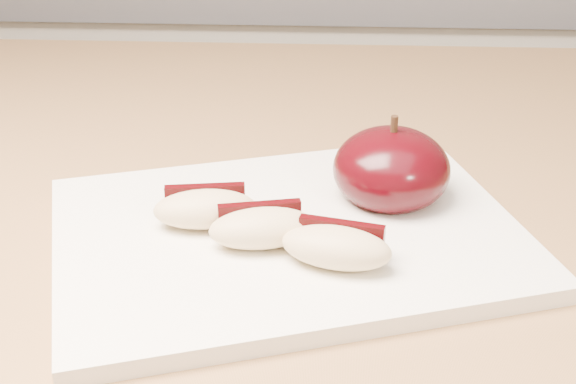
{
  "coord_description": "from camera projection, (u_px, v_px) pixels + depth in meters",
  "views": [
    {
      "loc": [
        -0.07,
        -0.03,
        1.16
      ],
      "look_at": [
        -0.09,
        0.4,
        0.94
      ],
      "focal_mm": 50.0,
      "sensor_mm": 36.0,
      "label": 1
    }
  ],
  "objects": [
    {
      "name": "apple_wedge_a",
      "position": [
        205.0,
        208.0,
        0.5
      ],
      "size": [
        0.07,
        0.04,
        0.02
      ],
      "rotation": [
        0.0,
        0.0,
        0.14
      ],
      "color": "#CEB382",
      "rests_on": "cutting_board"
    },
    {
      "name": "cutting_board",
      "position": [
        288.0,
        235.0,
        0.5
      ],
      "size": [
        0.34,
        0.29,
        0.01
      ],
      "primitive_type": "cube",
      "rotation": [
        0.0,
        0.0,
        0.31
      ],
      "color": "white",
      "rests_on": "island_counter"
    },
    {
      "name": "back_cabinet",
      "position": [
        366.0,
        217.0,
        1.41
      ],
      "size": [
        2.4,
        0.62,
        0.94
      ],
      "color": "silver",
      "rests_on": "ground"
    },
    {
      "name": "apple_wedge_c",
      "position": [
        337.0,
        246.0,
        0.46
      ],
      "size": [
        0.07,
        0.04,
        0.02
      ],
      "rotation": [
        0.0,
        0.0,
        -0.23
      ],
      "color": "#CEB382",
      "rests_on": "cutting_board"
    },
    {
      "name": "apple_half",
      "position": [
        391.0,
        169.0,
        0.53
      ],
      "size": [
        0.09,
        0.09,
        0.07
      ],
      "rotation": [
        0.0,
        0.0,
        0.16
      ],
      "color": "black",
      "rests_on": "cutting_board"
    },
    {
      "name": "apple_wedge_b",
      "position": [
        262.0,
        227.0,
        0.48
      ],
      "size": [
        0.07,
        0.04,
        0.02
      ],
      "rotation": [
        0.0,
        0.0,
        0.21
      ],
      "color": "#CEB382",
      "rests_on": "cutting_board"
    }
  ]
}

